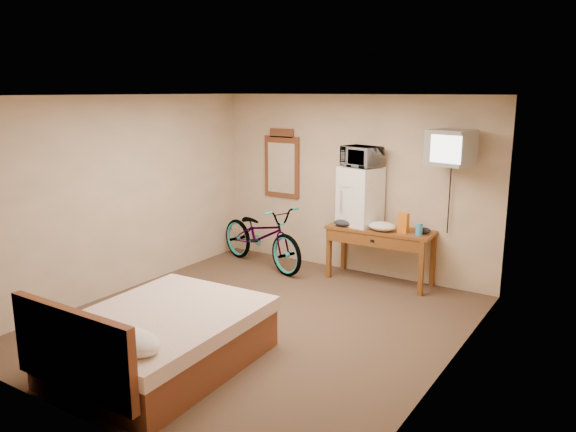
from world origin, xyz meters
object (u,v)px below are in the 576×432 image
object	(u,v)px
bicycle	(261,235)
desk	(379,237)
crt_television	(451,148)
blue_cup	(419,229)
microwave	(361,157)
wall_mirror	(282,164)
bed	(156,339)
mini_fridge	(360,196)

from	to	relation	value
bicycle	desk	bearing A→B (deg)	-64.61
crt_television	desk	bearing A→B (deg)	-178.52
blue_cup	microwave	bearing A→B (deg)	172.86
blue_cup	wall_mirror	xyz separation A→B (m)	(-2.30, 0.32, 0.63)
bicycle	bed	distance (m)	3.28
desk	microwave	distance (m)	1.10
crt_television	blue_cup	bearing A→B (deg)	-167.53
desk	blue_cup	world-z (taller)	blue_cup
bicycle	bed	world-z (taller)	bicycle
crt_television	bicycle	distance (m)	2.99
crt_television	wall_mirror	xyz separation A→B (m)	(-2.62, 0.25, -0.41)
wall_mirror	bed	xyz separation A→B (m)	(1.01, -3.65, -1.16)
desk	crt_television	size ratio (longest dim) A/B	2.27
microwave	wall_mirror	distance (m)	1.45
mini_fridge	crt_television	size ratio (longest dim) A/B	1.25
blue_cup	mini_fridge	bearing A→B (deg)	172.87
crt_television	mini_fridge	bearing A→B (deg)	178.11
mini_fridge	wall_mirror	distance (m)	1.46
desk	microwave	size ratio (longest dim) A/B	2.88
microwave	desk	bearing A→B (deg)	6.21
mini_fridge	wall_mirror	world-z (taller)	wall_mirror
crt_television	bed	size ratio (longest dim) A/B	0.32
mini_fridge	microwave	size ratio (longest dim) A/B	1.58
mini_fridge	wall_mirror	bearing A→B (deg)	171.48
desk	microwave	world-z (taller)	microwave
crt_television	wall_mirror	bearing A→B (deg)	174.52
wall_mirror	mini_fridge	bearing A→B (deg)	-8.52
desk	crt_television	world-z (taller)	crt_television
mini_fridge	blue_cup	size ratio (longest dim) A/B	5.15
crt_television	bicycle	bearing A→B (deg)	-173.77
blue_cup	bed	size ratio (longest dim) A/B	0.08
crt_television	bed	distance (m)	4.08
desk	mini_fridge	size ratio (longest dim) A/B	1.82
mini_fridge	crt_television	xyz separation A→B (m)	(1.21, -0.04, 0.72)
desk	mini_fridge	xyz separation A→B (m)	(-0.33, 0.06, 0.51)
mini_fridge	desk	bearing A→B (deg)	-10.83
bicycle	microwave	bearing A→B (deg)	-60.26
wall_mirror	bicycle	bearing A→B (deg)	-90.87
wall_mirror	bicycle	xyz separation A→B (m)	(-0.01, -0.54, -0.99)
desk	wall_mirror	bearing A→B (deg)	171.05
wall_mirror	bed	distance (m)	3.96
mini_fridge	wall_mirror	size ratio (longest dim) A/B	0.78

